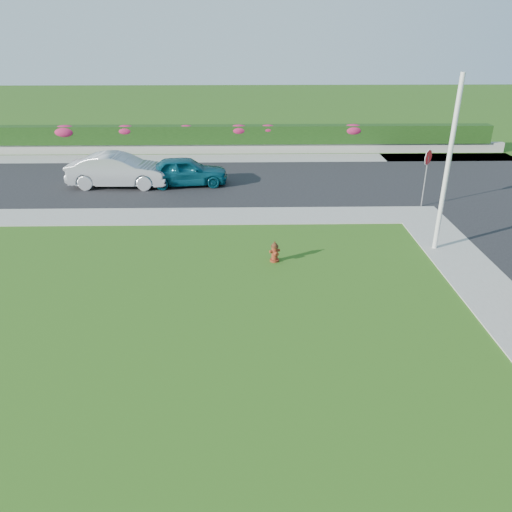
{
  "coord_description": "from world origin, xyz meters",
  "views": [
    {
      "loc": [
        -0.34,
        -10.86,
        7.35
      ],
      "look_at": [
        -0.06,
        3.04,
        0.9
      ],
      "focal_mm": 35.0,
      "sensor_mm": 36.0,
      "label": 1
    }
  ],
  "objects_px": {
    "fire_hydrant": "(275,252)",
    "sedan_silver": "(119,170)",
    "utility_pole": "(448,167)",
    "sedan_teal": "(185,171)",
    "stop_sign": "(427,165)"
  },
  "relations": [
    {
      "from": "fire_hydrant",
      "to": "utility_pole",
      "type": "distance_m",
      "value": 6.49
    },
    {
      "from": "sedan_silver",
      "to": "utility_pole",
      "type": "bearing_deg",
      "value": -118.93
    },
    {
      "from": "fire_hydrant",
      "to": "sedan_silver",
      "type": "distance_m",
      "value": 11.41
    },
    {
      "from": "sedan_silver",
      "to": "utility_pole",
      "type": "xyz_separation_m",
      "value": [
        13.09,
        -7.86,
        2.17
      ]
    },
    {
      "from": "sedan_teal",
      "to": "sedan_silver",
      "type": "distance_m",
      "value": 3.26
    },
    {
      "from": "stop_sign",
      "to": "fire_hydrant",
      "type": "bearing_deg",
      "value": -165.89
    },
    {
      "from": "sedan_teal",
      "to": "stop_sign",
      "type": "xyz_separation_m",
      "value": [
        10.83,
        -3.42,
        1.16
      ]
    },
    {
      "from": "fire_hydrant",
      "to": "stop_sign",
      "type": "bearing_deg",
      "value": 15.76
    },
    {
      "from": "utility_pole",
      "to": "sedan_silver",
      "type": "bearing_deg",
      "value": 149.0
    },
    {
      "from": "fire_hydrant",
      "to": "sedan_silver",
      "type": "bearing_deg",
      "value": 106.39
    },
    {
      "from": "sedan_teal",
      "to": "sedan_silver",
      "type": "relative_size",
      "value": 0.86
    },
    {
      "from": "utility_pole",
      "to": "stop_sign",
      "type": "relative_size",
      "value": 2.34
    },
    {
      "from": "stop_sign",
      "to": "sedan_teal",
      "type": "bearing_deg",
      "value": 137.76
    },
    {
      "from": "sedan_silver",
      "to": "stop_sign",
      "type": "relative_size",
      "value": 1.9
    },
    {
      "from": "stop_sign",
      "to": "sedan_silver",
      "type": "bearing_deg",
      "value": 142.11
    }
  ]
}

